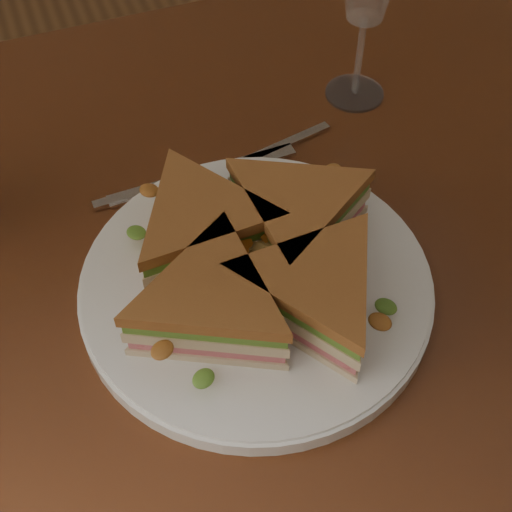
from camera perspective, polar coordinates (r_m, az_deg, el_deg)
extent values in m
cube|color=#3B1B0D|center=(0.69, -2.15, 0.24)|extent=(1.20, 0.80, 0.04)
cylinder|color=#361B10|center=(1.36, 15.41, 6.93)|extent=(0.06, 0.06, 0.71)
cylinder|color=white|center=(0.63, 0.00, -2.39)|extent=(0.31, 0.31, 0.02)
cube|color=silver|center=(0.76, 1.73, 8.63)|extent=(0.13, 0.04, 0.00)
ellipsoid|color=silver|center=(0.72, -4.57, 6.03)|extent=(0.05, 0.03, 0.01)
cube|color=silver|center=(0.73, -4.21, 6.43)|extent=(0.20, 0.02, 0.00)
cube|color=silver|center=(0.72, -10.98, 4.40)|extent=(0.05, 0.01, 0.00)
cylinder|color=white|center=(0.84, 7.88, 12.78)|extent=(0.07, 0.07, 0.00)
cylinder|color=white|center=(0.81, 8.26, 15.52)|extent=(0.01, 0.01, 0.09)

